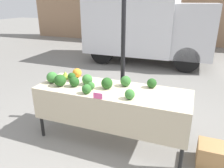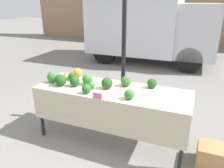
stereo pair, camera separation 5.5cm
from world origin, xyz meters
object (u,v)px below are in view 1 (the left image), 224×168
object	(u,v)px
parked_truck	(145,21)
price_sign	(98,96)
orange_cauliflower	(77,73)
produce_crate	(217,156)

from	to	relation	value
parked_truck	price_sign	bearing A→B (deg)	-83.66
orange_cauliflower	produce_crate	bearing A→B (deg)	-9.02
produce_crate	price_sign	bearing A→B (deg)	-168.93
produce_crate	parked_truck	bearing A→B (deg)	113.50
orange_cauliflower	price_sign	world-z (taller)	orange_cauliflower
orange_cauliflower	produce_crate	distance (m)	2.40
parked_truck	orange_cauliflower	size ratio (longest dim) A/B	27.07
parked_truck	price_sign	size ratio (longest dim) A/B	31.39
parked_truck	orange_cauliflower	xyz separation A→B (m)	(-0.10, -4.58, -0.46)
parked_truck	produce_crate	xyz separation A→B (m)	(2.14, -4.93, -1.23)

